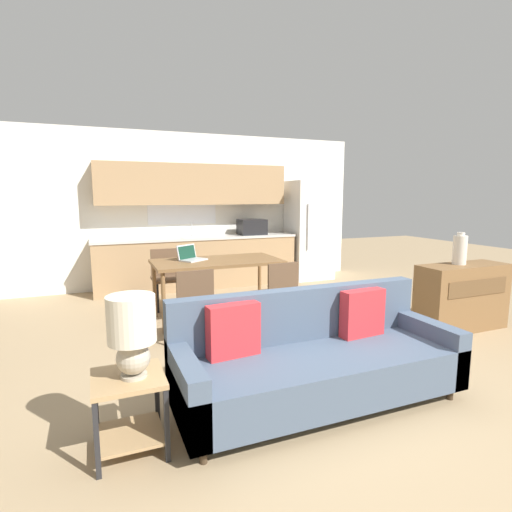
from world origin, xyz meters
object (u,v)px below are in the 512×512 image
object	(u,v)px
vase	(460,249)
dining_chair_near_left	(192,302)
couch	(314,359)
side_table	(129,401)
dining_table	(217,265)
table_lamp	(132,330)
credenza	(462,297)
refrigerator	(309,230)
dining_chair_far_left	(167,275)
dining_chair_near_right	(278,291)
laptop	(190,257)

from	to	relation	value
vase	dining_chair_near_left	distance (m)	3.20
couch	side_table	world-z (taller)	couch
dining_table	table_lamp	bearing A→B (deg)	-117.36
dining_table	credenza	world-z (taller)	credenza
dining_table	dining_chair_near_left	world-z (taller)	dining_chair_near_left
couch	side_table	distance (m)	1.41
refrigerator	side_table	size ratio (longest dim) A/B	3.77
side_table	vase	distance (m)	4.06
side_table	credenza	distance (m)	4.04
credenza	dining_chair_far_left	xyz separation A→B (m)	(-3.14, 2.31, 0.08)
dining_table	credenza	bearing A→B (deg)	-30.25
vase	dining_chair_near_right	xyz separation A→B (m)	(-2.04, 0.76, -0.50)
refrigerator	laptop	distance (m)	3.23
dining_table	table_lamp	distance (m)	2.79
credenza	side_table	bearing A→B (deg)	-166.67
couch	table_lamp	xyz separation A→B (m)	(-1.37, -0.14, 0.47)
refrigerator	vase	distance (m)	3.33
dining_table	dining_chair_near_left	distance (m)	0.98
dining_chair_near_right	dining_chair_far_left	xyz separation A→B (m)	(-1.05, 1.51, 0.00)
dining_chair_far_left	table_lamp	bearing A→B (deg)	-103.16
refrigerator	table_lamp	bearing A→B (deg)	-130.65
table_lamp	dining_chair_near_left	world-z (taller)	table_lamp
dining_table	side_table	bearing A→B (deg)	-118.21
couch	dining_chair_near_left	world-z (taller)	couch
credenza	laptop	size ratio (longest dim) A/B	2.81
laptop	credenza	bearing A→B (deg)	-62.69
refrigerator	side_table	bearing A→B (deg)	-131.06
credenza	dining_chair_near_right	xyz separation A→B (m)	(-2.09, 0.79, 0.08)
side_table	dining_chair_far_left	size ratio (longest dim) A/B	0.60
couch	dining_chair_far_left	bearing A→B (deg)	100.99
side_table	laptop	world-z (taller)	laptop
credenza	refrigerator	bearing A→B (deg)	93.31
dining_table	couch	bearing A→B (deg)	-87.93
dining_chair_far_left	laptop	distance (m)	0.77
dining_table	couch	xyz separation A→B (m)	(0.08, -2.34, -0.38)
laptop	vase	bearing A→B (deg)	-62.50
dining_chair_near_right	dining_table	bearing A→B (deg)	-59.50
refrigerator	credenza	xyz separation A→B (m)	(0.19, -3.36, -0.54)
side_table	vase	size ratio (longest dim) A/B	1.30
laptop	dining_chair_near_left	bearing A→B (deg)	-135.76
refrigerator	table_lamp	world-z (taller)	refrigerator
refrigerator	table_lamp	xyz separation A→B (m)	(-3.70, -4.31, -0.14)
dining_table	dining_chair_near_left	xyz separation A→B (m)	(-0.52, -0.80, -0.23)
credenza	dining_chair_far_left	size ratio (longest dim) A/B	1.36
table_lamp	refrigerator	bearing A→B (deg)	49.35
table_lamp	credenza	size ratio (longest dim) A/B	0.45
couch	credenza	size ratio (longest dim) A/B	1.94
refrigerator	dining_chair_far_left	size ratio (longest dim) A/B	2.24
dining_chair_near_left	laptop	distance (m)	1.00
credenza	laptop	xyz separation A→B (m)	(-2.93, 1.65, 0.43)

